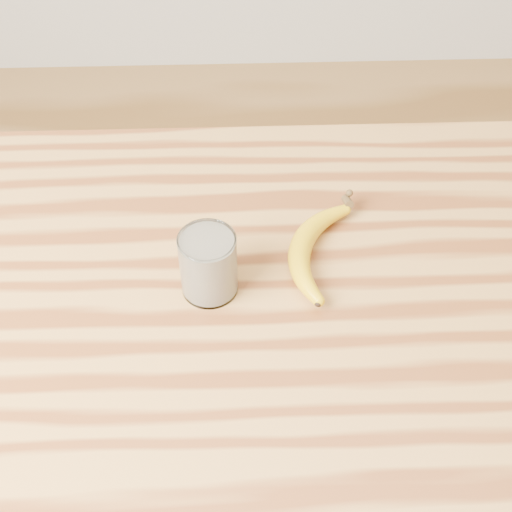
{
  "coord_description": "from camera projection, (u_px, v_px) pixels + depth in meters",
  "views": [
    {
      "loc": [
        -0.19,
        -0.58,
        1.65
      ],
      "look_at": [
        -0.17,
        0.07,
        0.93
      ],
      "focal_mm": 50.0,
      "sensor_mm": 36.0,
      "label": 1
    }
  ],
  "objects": [
    {
      "name": "banana",
      "position": [
        301.0,
        246.0,
        1.01
      ],
      "size": [
        0.18,
        0.29,
        0.03
      ],
      "primitive_type": null,
      "rotation": [
        0.0,
        0.0,
        -0.32
      ],
      "color": "#CD9D0B",
      "rests_on": "table"
    },
    {
      "name": "table",
      "position": [
        374.0,
        362.0,
        1.05
      ],
      "size": [
        1.2,
        0.8,
        0.9
      ],
      "color": "#AB7639",
      "rests_on": "ground"
    },
    {
      "name": "smoothie_glass",
      "position": [
        208.0,
        264.0,
        0.94
      ],
      "size": [
        0.08,
        0.08,
        0.1
      ],
      "color": "white",
      "rests_on": "table"
    }
  ]
}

